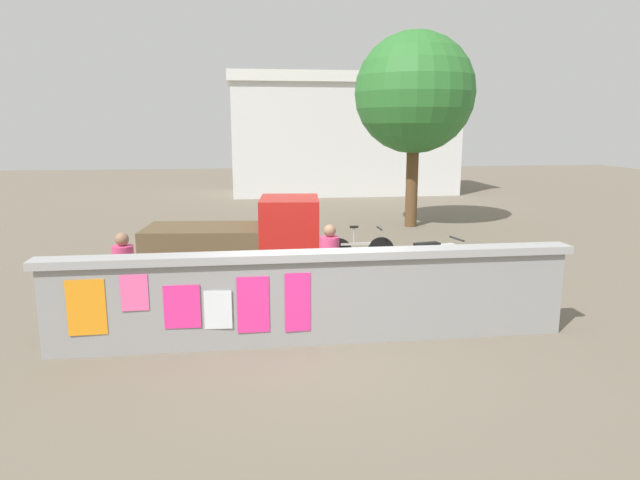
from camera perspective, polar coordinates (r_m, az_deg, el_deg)
ground at (r=16.67m, az=-4.01°, el=-0.13°), size 60.00×60.00×0.00m
poster_wall at (r=8.75m, az=-0.63°, el=-5.65°), size 8.17×0.42×1.45m
auto_rickshaw_truck at (r=12.05m, az=-7.77°, el=-0.29°), size 3.73×1.85×1.85m
motorcycle at (r=12.76m, az=11.25°, el=-1.76°), size 1.88×0.64×0.87m
bicycle_near at (r=10.40m, az=9.50°, el=-5.25°), size 1.71×0.44×0.95m
bicycle_far at (r=13.83m, az=4.03°, el=-0.97°), size 1.71×0.44×0.95m
person_walking at (r=10.06m, az=0.97°, el=-2.00°), size 0.42×0.42×1.62m
person_bystander at (r=9.85m, az=-19.05°, el=-2.92°), size 0.46×0.46×1.62m
tree_roadside at (r=19.14m, az=9.47°, el=14.30°), size 3.88×3.88×6.31m
building_background at (r=28.82m, az=2.28°, el=10.56°), size 11.19×4.44×5.79m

